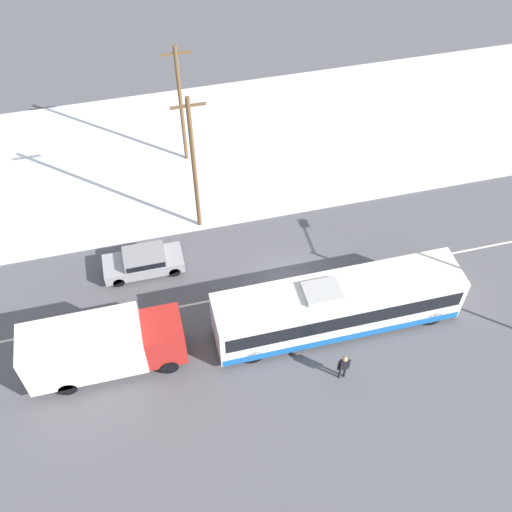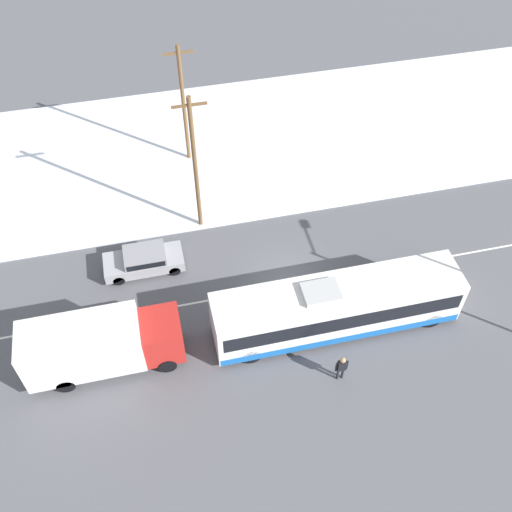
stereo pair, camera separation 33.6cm
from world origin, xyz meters
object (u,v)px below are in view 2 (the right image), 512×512
object	(u,v)px
city_bus	(337,307)
utility_pole_roadside	(195,165)
sedan_car	(144,260)
box_truck	(99,344)
pedestrian_at_stop	(342,366)
utility_pole_snowlot	(184,104)

from	to	relation	value
city_bus	utility_pole_roadside	size ratio (longest dim) A/B	1.40
city_bus	sedan_car	xyz separation A→B (m)	(-9.07, 6.02, -0.82)
box_truck	sedan_car	distance (m)	6.36
city_bus	pedestrian_at_stop	xyz separation A→B (m)	(-0.69, -3.01, -0.48)
city_bus	pedestrian_at_stop	world-z (taller)	city_bus
city_bus	utility_pole_snowlot	world-z (taller)	utility_pole_snowlot
box_truck	pedestrian_at_stop	bearing A→B (deg)	-16.81
utility_pole_snowlot	pedestrian_at_stop	bearing A→B (deg)	-75.75
utility_pole_roadside	utility_pole_snowlot	bearing A→B (deg)	87.58
city_bus	utility_pole_roadside	bearing A→B (deg)	122.42
box_truck	sedan_car	world-z (taller)	box_truck
sedan_car	pedestrian_at_stop	xyz separation A→B (m)	(8.39, -9.04, 0.34)
utility_pole_snowlot	sedan_car	bearing A→B (deg)	-113.29
city_bus	box_truck	xyz separation A→B (m)	(-11.63, 0.29, 0.22)
sedan_car	utility_pole_roadside	size ratio (longest dim) A/B	0.49
pedestrian_at_stop	sedan_car	bearing A→B (deg)	132.87
box_truck	utility_pole_roadside	world-z (taller)	utility_pole_roadside
sedan_car	utility_pole_roadside	distance (m)	5.93
city_bus	sedan_car	distance (m)	10.92
utility_pole_roadside	utility_pole_snowlot	size ratio (longest dim) A/B	1.09
pedestrian_at_stop	utility_pole_roadside	bearing A→B (deg)	112.42
city_bus	box_truck	bearing A→B (deg)	178.57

